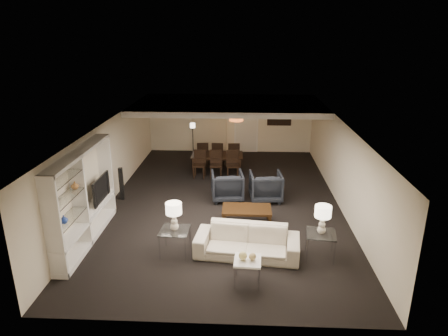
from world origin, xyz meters
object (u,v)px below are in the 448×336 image
object	(u,v)px
table_lamp_right	(322,220)
chair_nr	(233,165)
chair_fr	(234,154)
coffee_table	(247,216)
television	(97,189)
sofa	(247,242)
vase_blue	(64,219)
chair_nm	(216,165)
marble_table	(247,271)
chair_fl	(203,154)
chair_fm	(218,154)
side_table_right	(320,245)
vase_amber	(75,185)
chair_nl	(199,164)
floor_speaker	(121,184)
armchair_right	(266,186)
table_lamp_left	(174,217)
floor_lamp	(193,140)
side_table_left	(175,242)
pendant_light	(236,118)
armchair_left	(227,186)

from	to	relation	value
table_lamp_right	chair_nr	size ratio (longest dim) A/B	0.69
chair_fr	chair_nr	bearing A→B (deg)	85.08
coffee_table	television	distance (m)	4.07
television	sofa	bearing A→B (deg)	-108.54
vase_blue	chair_nm	xyz separation A→B (m)	(2.92, 5.86, -0.66)
marble_table	chair_nm	world-z (taller)	chair_nm
chair_fl	chair_fm	bearing A→B (deg)	174.58
side_table_right	vase_amber	size ratio (longest dim) A/B	3.61
sofa	chair_nl	bearing A→B (deg)	114.42
chair_nr	table_lamp_right	bearing A→B (deg)	-71.98
floor_speaker	armchair_right	bearing A→B (deg)	3.43
chair_nl	chair_fr	world-z (taller)	same
table_lamp_left	marble_table	size ratio (longest dim) A/B	1.24
television	chair_nl	bearing A→B (deg)	-30.47
floor_speaker	chair_nm	xyz separation A→B (m)	(2.81, 2.11, -0.03)
coffee_table	floor_lamp	distance (m)	6.46
side_table_left	chair_fr	distance (m)	6.64
chair_fl	chair_fm	distance (m)	0.60
pendant_light	armchair_right	distance (m)	3.76
television	chair_nm	world-z (taller)	television
floor_speaker	armchair_left	bearing A→B (deg)	4.28
floor_speaker	television	bearing A→B (deg)	-91.48
marble_table	chair_fm	xyz separation A→B (m)	(-1.08, 7.62, 0.22)
sofa	vase_amber	world-z (taller)	vase_amber
chair_nm	chair_nr	size ratio (longest dim) A/B	1.00
table_lamp_left	chair_nm	size ratio (longest dim) A/B	0.69
floor_lamp	television	bearing A→B (deg)	-105.66
sofa	chair_nr	world-z (taller)	chair_nr
armchair_right	chair_fr	size ratio (longest dim) A/B	1.00
chair_nl	chair_fl	bearing A→B (deg)	92.44
armchair_left	side_table_left	bearing A→B (deg)	64.28
table_lamp_left	coffee_table	bearing A→B (deg)	43.26
table_lamp_right	vase_amber	bearing A→B (deg)	178.85
table_lamp_left	marble_table	distance (m)	2.14
table_lamp_left	chair_fm	size ratio (longest dim) A/B	0.69
sofa	vase_amber	bearing A→B (deg)	-175.07
chair_nm	table_lamp_right	bearing A→B (deg)	-64.93
pendant_light	chair_nl	bearing A→B (deg)	-132.89
sofa	coffee_table	bearing A→B (deg)	96.58
table_lamp_left	chair_fm	bearing A→B (deg)	84.58
side_table_left	television	world-z (taller)	television
armchair_right	television	distance (m)	5.02
chair_nm	floor_lamp	size ratio (longest dim) A/B	0.68
chair_fm	coffee_table	bearing A→B (deg)	106.88
table_lamp_left	chair_nl	world-z (taller)	table_lamp_left
armchair_left	chair_fr	xyz separation A→B (m)	(0.12, 3.22, 0.05)
vase_blue	chair_nr	bearing A→B (deg)	59.01
table_lamp_left	marble_table	bearing A→B (deg)	-32.91
table_lamp_left	chair_fm	xyz separation A→B (m)	(0.62, 6.52, -0.47)
chair_fm	armchair_right	bearing A→B (deg)	122.04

